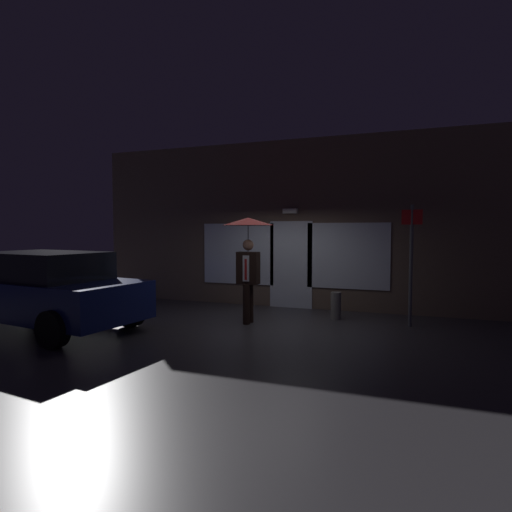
% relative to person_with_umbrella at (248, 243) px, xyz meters
% --- Properties ---
extents(ground_plane, '(18.00, 18.00, 0.00)m').
position_rel_person_with_umbrella_xyz_m(ground_plane, '(0.35, -0.10, -1.69)').
color(ground_plane, '#38353A').
extents(building_facade, '(10.99, 0.48, 4.25)m').
position_rel_person_with_umbrella_xyz_m(building_facade, '(0.35, 2.25, 0.41)').
color(building_facade, brown).
rests_on(building_facade, ground).
extents(person_with_umbrella, '(1.09, 1.09, 2.23)m').
position_rel_person_with_umbrella_xyz_m(person_with_umbrella, '(0.00, 0.00, 0.00)').
color(person_with_umbrella, black).
rests_on(person_with_umbrella, ground).
extents(parked_car, '(4.35, 2.42, 1.53)m').
position_rel_person_with_umbrella_xyz_m(parked_car, '(-3.63, -1.86, -0.91)').
color(parked_car, navy).
rests_on(parked_car, ground).
extents(street_sign_post, '(0.40, 0.07, 2.48)m').
position_rel_person_with_umbrella_xyz_m(street_sign_post, '(3.21, 0.88, -0.29)').
color(street_sign_post, '#595B60').
rests_on(street_sign_post, ground).
extents(sidewalk_bollard, '(0.23, 0.23, 0.60)m').
position_rel_person_with_umbrella_xyz_m(sidewalk_bollard, '(1.67, 1.05, -1.39)').
color(sidewalk_bollard, slate).
rests_on(sidewalk_bollard, ground).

